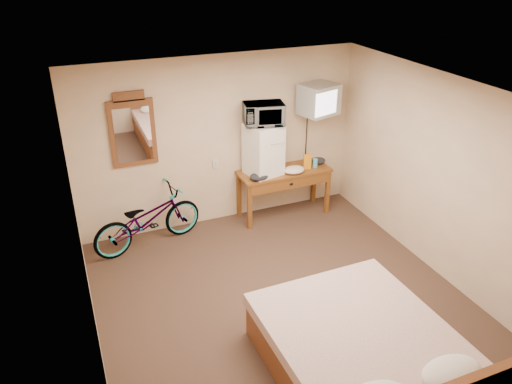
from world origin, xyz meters
TOP-DOWN VIEW (x-y plane):
  - room at (-0.00, 0.00)m, footprint 4.60×4.64m
  - desk at (0.92, 2.00)m, footprint 1.41×0.54m
  - mini_fridge at (0.58, 2.05)m, footprint 0.56×0.54m
  - microwave at (0.58, 2.05)m, footprint 0.63×0.49m
  - snack_bag at (1.27, 1.96)m, footprint 0.13×0.09m
  - blue_cup at (1.41, 1.97)m, footprint 0.07×0.07m
  - cloth_cream at (1.01, 1.89)m, footprint 0.32×0.25m
  - cloth_dark_a at (0.43, 1.86)m, footprint 0.28×0.21m
  - cloth_dark_b at (1.52, 2.05)m, footprint 0.22×0.18m
  - crt_television at (1.44, 2.02)m, footprint 0.61×0.65m
  - wall_mirror at (-1.22, 2.27)m, footprint 0.61×0.04m
  - bicycle at (-1.20, 1.93)m, footprint 1.67×0.92m
  - bed at (0.23, -1.37)m, footprint 1.69×2.21m

SIDE VIEW (x-z plane):
  - bed at x=0.23m, z-range -0.16..0.74m
  - bicycle at x=-1.20m, z-range 0.00..0.83m
  - desk at x=0.92m, z-range 0.26..1.01m
  - cloth_dark_b at x=1.52m, z-range 0.75..0.85m
  - cloth_cream at x=1.01m, z-range 0.75..0.85m
  - cloth_dark_a at x=0.43m, z-range 0.75..0.85m
  - blue_cup at x=1.41m, z-range 0.75..0.88m
  - snack_bag at x=1.27m, z-range 0.75..0.97m
  - mini_fridge at x=0.58m, z-range 0.75..1.51m
  - room at x=0.00m, z-range 0.00..2.50m
  - wall_mirror at x=-1.22m, z-range 1.08..2.10m
  - microwave at x=0.58m, z-range 1.51..1.82m
  - crt_television at x=1.44m, z-range 1.57..2.01m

